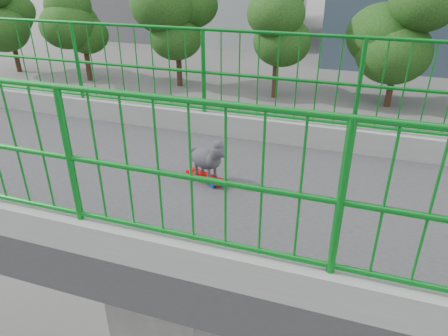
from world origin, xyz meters
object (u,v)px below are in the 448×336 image
(poodle, at_px, (207,158))
(skateboard, at_px, (206,177))
(car_4, at_px, (90,101))
(car_1, at_px, (409,235))
(car_2, at_px, (127,151))

(poodle, bearing_deg, skateboard, -90.00)
(skateboard, distance_m, car_4, 25.33)
(skateboard, distance_m, car_1, 11.75)
(car_2, bearing_deg, car_4, 46.07)
(car_2, relative_size, car_4, 1.21)
(car_4, bearing_deg, car_2, -133.93)
(car_1, relative_size, car_4, 1.21)
(poodle, relative_size, car_4, 0.13)
(poodle, bearing_deg, car_1, 179.96)
(skateboard, bearing_deg, poodle, 90.00)
(car_1, bearing_deg, skateboard, -22.48)
(skateboard, height_order, car_1, skateboard)
(car_2, xyz_separation_m, car_4, (-6.40, -6.64, 0.01))
(poodle, distance_m, car_4, 25.42)
(poodle, height_order, car_2, poodle)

